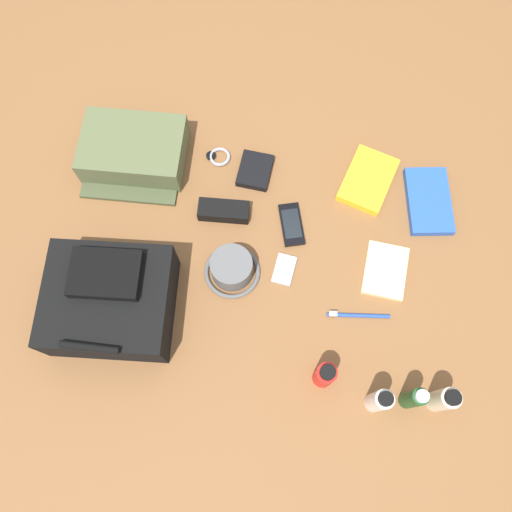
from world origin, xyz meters
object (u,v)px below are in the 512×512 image
(sunscreen_spray, at_px, (325,375))
(sunglasses_case, at_px, (224,211))
(bucket_hat, at_px, (232,269))
(shampoo_bottle, at_px, (414,398))
(toothbrush, at_px, (355,315))
(paperback_novel, at_px, (428,201))
(toiletry_pouch, at_px, (134,151))
(cell_phone, at_px, (291,224))
(notepad, at_px, (385,271))
(lotion_bottle, at_px, (443,400))
(travel_guidebook, at_px, (368,180))
(wallet, at_px, (255,171))
(backpack, at_px, (110,300))
(toothpaste_tube, at_px, (379,401))
(media_player, at_px, (284,269))
(wristwatch, at_px, (219,157))

(sunscreen_spray, height_order, sunglasses_case, sunscreen_spray)
(bucket_hat, relative_size, shampoo_bottle, 1.06)
(toothbrush, bearing_deg, paperback_novel, -117.95)
(toiletry_pouch, xyz_separation_m, cell_phone, (-0.47, 0.15, -0.04))
(paperback_novel, xyz_separation_m, notepad, (0.11, 0.22, -0.00))
(lotion_bottle, relative_size, sunglasses_case, 0.99)
(travel_guidebook, xyz_separation_m, wallet, (0.32, 0.01, -0.00))
(paperback_novel, relative_size, cell_phone, 1.59)
(backpack, relative_size, notepad, 2.15)
(toiletry_pouch, distance_m, lotion_bottle, 1.05)
(backpack, distance_m, bucket_hat, 0.32)
(bucket_hat, relative_size, sunscreen_spray, 1.25)
(backpack, relative_size, cell_phone, 2.39)
(shampoo_bottle, bearing_deg, toothpaste_tube, 10.99)
(backpack, bearing_deg, sunglasses_case, -128.93)
(paperback_novel, height_order, notepad, paperback_novel)
(cell_phone, relative_size, media_player, 1.49)
(shampoo_bottle, xyz_separation_m, paperback_novel, (-0.05, -0.55, -0.06))
(toothbrush, distance_m, wallet, 0.50)
(wristwatch, bearing_deg, notepad, 149.52)
(toothbrush, height_order, sunglasses_case, sunglasses_case)
(wristwatch, bearing_deg, toothpaste_tube, 127.00)
(toothpaste_tube, relative_size, toothbrush, 0.86)
(toiletry_pouch, bearing_deg, toothbrush, 149.32)
(cell_phone, bearing_deg, media_player, 87.15)
(sunscreen_spray, bearing_deg, bucket_hat, -43.57)
(toothbrush, relative_size, notepad, 1.10)
(backpack, xyz_separation_m, toiletry_pouch, (0.03, -0.44, -0.03))
(bucket_hat, height_order, sunscreen_spray, sunscreen_spray)
(media_player, distance_m, sunglasses_case, 0.24)
(cell_phone, height_order, wristwatch, cell_phone)
(paperback_novel, distance_m, notepad, 0.25)
(travel_guidebook, height_order, wallet, travel_guidebook)
(toothpaste_tube, distance_m, sunglasses_case, 0.64)
(notepad, bearing_deg, backpack, 20.52)
(wristwatch, relative_size, toothbrush, 0.43)
(sunscreen_spray, xyz_separation_m, cell_phone, (0.12, -0.41, -0.05))
(bucket_hat, distance_m, wallet, 0.31)
(wristwatch, xyz_separation_m, wallet, (-0.11, 0.04, 0.01))
(wallet, relative_size, notepad, 0.73)
(sunscreen_spray, xyz_separation_m, sunglasses_case, (0.31, -0.42, -0.04))
(toiletry_pouch, xyz_separation_m, wristwatch, (-0.24, -0.03, -0.04))
(cell_phone, bearing_deg, lotion_bottle, 132.98)
(paperback_novel, xyz_separation_m, wristwatch, (0.61, -0.07, -0.00))
(travel_guidebook, height_order, toothbrush, travel_guidebook)
(lotion_bottle, height_order, shampoo_bottle, shampoo_bottle)
(toothbrush, bearing_deg, travel_guidebook, -91.87)
(media_player, height_order, toothbrush, toothbrush)
(cell_phone, bearing_deg, toiletry_pouch, -18.23)
(toiletry_pouch, xyz_separation_m, lotion_bottle, (-0.87, 0.58, 0.02))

